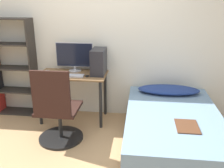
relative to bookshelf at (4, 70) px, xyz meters
name	(u,v)px	position (x,y,z in m)	size (l,w,h in m)	color
wall_back	(92,37)	(1.41, 0.17, 0.53)	(8.00, 0.05, 2.50)	silver
desk	(73,82)	(1.15, -0.13, -0.11)	(1.01, 0.55, 0.74)	brown
bookshelf	(4,70)	(0.00, 0.00, 0.00)	(0.76, 0.29, 1.52)	#2D2823
office_chair	(58,115)	(1.13, -0.80, -0.34)	(0.59, 0.59, 1.02)	black
bed	(172,131)	(2.58, -0.79, -0.48)	(1.16, 1.86, 0.49)	#4C3D2D
pillow	(169,90)	(2.58, -0.12, -0.18)	(0.88, 0.36, 0.11)	navy
magazine	(187,126)	(2.68, -1.11, -0.23)	(0.24, 0.32, 0.01)	#56331E
monitor	(74,56)	(1.15, 0.03, 0.25)	(0.58, 0.19, 0.44)	#B7B7BC
keyboard	(71,75)	(1.17, -0.24, 0.02)	(0.36, 0.13, 0.02)	silver
pc_tower	(99,61)	(1.54, -0.07, 0.20)	(0.19, 0.39, 0.37)	#232328
mouse	(87,76)	(1.40, -0.24, 0.02)	(0.06, 0.09, 0.02)	black
phone	(46,72)	(0.73, -0.08, 0.02)	(0.07, 0.14, 0.01)	#B7B7BC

